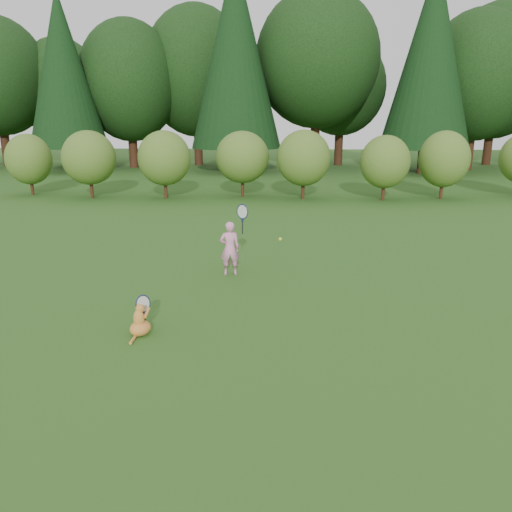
# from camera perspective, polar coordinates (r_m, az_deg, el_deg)

# --- Properties ---
(ground) EXTENTS (100.00, 100.00, 0.00)m
(ground) POSITION_cam_1_polar(r_m,az_deg,el_deg) (8.94, -1.61, -5.66)
(ground) COLOR #234D15
(ground) RESTS_ON ground
(shrub_row) EXTENTS (28.00, 3.00, 2.80)m
(shrub_row) POSITION_cam_1_polar(r_m,az_deg,el_deg) (21.40, 1.56, 10.46)
(shrub_row) COLOR #526820
(shrub_row) RESTS_ON ground
(woodland_backdrop) EXTENTS (48.00, 10.00, 15.00)m
(woodland_backdrop) POSITION_cam_1_polar(r_m,az_deg,el_deg) (31.62, 2.37, 23.09)
(woodland_backdrop) COLOR black
(woodland_backdrop) RESTS_ON ground
(child) EXTENTS (0.65, 0.39, 1.73)m
(child) POSITION_cam_1_polar(r_m,az_deg,el_deg) (10.53, -2.97, 1.02)
(child) COLOR pink
(child) RESTS_ON ground
(cat) EXTENTS (0.51, 0.73, 0.69)m
(cat) POSITION_cam_1_polar(r_m,az_deg,el_deg) (7.89, -13.12, -6.95)
(cat) COLOR orange
(cat) RESTS_ON ground
(tennis_ball) EXTENTS (0.07, 0.07, 0.07)m
(tennis_ball) POSITION_cam_1_polar(r_m,az_deg,el_deg) (10.63, 2.78, 1.94)
(tennis_ball) COLOR #D4EB1B
(tennis_ball) RESTS_ON ground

